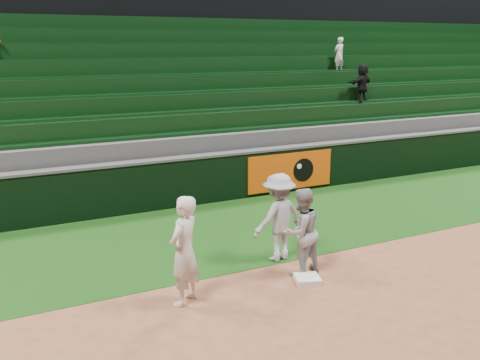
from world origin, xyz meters
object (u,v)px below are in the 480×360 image
baserunner (301,232)px  base_coach (279,217)px  first_baseman (184,251)px  first_base (307,279)px

baserunner → base_coach: base_coach is taller
first_baseman → first_base: bearing=136.8°
first_base → base_coach: bearing=87.7°
first_base → first_baseman: size_ratio=0.23×
first_base → baserunner: baserunner is taller
first_base → base_coach: base_coach is taller
first_base → baserunner: (0.07, 0.35, 0.73)m
baserunner → first_baseman: bearing=-7.4°
base_coach → first_base: bearing=77.8°
first_baseman → base_coach: size_ratio=1.05×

